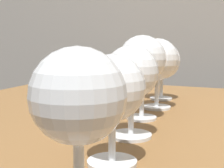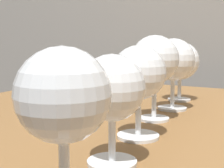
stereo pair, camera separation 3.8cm
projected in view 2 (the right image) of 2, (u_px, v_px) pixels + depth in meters
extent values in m
sphere|color=white|center=(63.00, 95.00, 0.26)|extent=(0.08, 0.08, 0.08)
ellipsoid|color=#470A16|center=(63.00, 97.00, 0.26)|extent=(0.07, 0.07, 0.03)
cylinder|color=white|center=(112.00, 162.00, 0.40)|extent=(0.06, 0.06, 0.00)
cylinder|color=white|center=(112.00, 135.00, 0.39)|extent=(0.01, 0.01, 0.06)
sphere|color=white|center=(112.00, 88.00, 0.38)|extent=(0.08, 0.08, 0.08)
ellipsoid|color=maroon|center=(112.00, 89.00, 0.38)|extent=(0.07, 0.07, 0.03)
cylinder|color=white|center=(138.00, 136.00, 0.50)|extent=(0.07, 0.07, 0.00)
cylinder|color=white|center=(138.00, 112.00, 0.50)|extent=(0.01, 0.01, 0.07)
sphere|color=white|center=(139.00, 72.00, 0.49)|extent=(0.08, 0.08, 0.08)
ellipsoid|color=beige|center=(139.00, 70.00, 0.49)|extent=(0.07, 0.07, 0.04)
cylinder|color=white|center=(153.00, 119.00, 0.61)|extent=(0.06, 0.06, 0.00)
cylinder|color=white|center=(153.00, 96.00, 0.60)|extent=(0.01, 0.01, 0.08)
sphere|color=white|center=(154.00, 59.00, 0.60)|extent=(0.09, 0.09, 0.09)
ellipsoid|color=maroon|center=(154.00, 59.00, 0.60)|extent=(0.08, 0.08, 0.04)
cylinder|color=white|center=(172.00, 108.00, 0.71)|extent=(0.06, 0.06, 0.00)
cylinder|color=white|center=(173.00, 90.00, 0.70)|extent=(0.01, 0.01, 0.07)
sphere|color=white|center=(173.00, 60.00, 0.69)|extent=(0.09, 0.09, 0.09)
ellipsoid|color=#380711|center=(173.00, 63.00, 0.69)|extent=(0.08, 0.08, 0.03)
cylinder|color=white|center=(179.00, 99.00, 0.81)|extent=(0.06, 0.06, 0.00)
cylinder|color=white|center=(179.00, 86.00, 0.80)|extent=(0.01, 0.01, 0.06)
sphere|color=white|center=(180.00, 61.00, 0.80)|extent=(0.09, 0.09, 0.09)
ellipsoid|color=pink|center=(180.00, 61.00, 0.80)|extent=(0.08, 0.08, 0.04)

